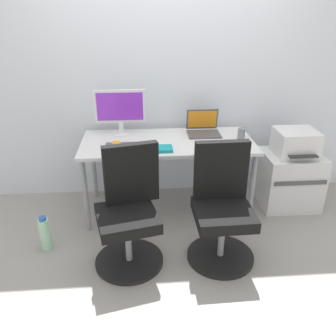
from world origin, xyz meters
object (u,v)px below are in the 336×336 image
printer (296,143)px  open_laptop (203,128)px  desktop_monitor (120,109)px  coffee_mug (117,147)px  office_chair_right (222,209)px  side_cabinet (289,180)px  water_bottle_on_floor (45,234)px  office_chair_left (129,213)px

printer → open_laptop: bearing=167.9°
desktop_monitor → coffee_mug: 0.50m
office_chair_right → printer: office_chair_right is taller
desktop_monitor → open_laptop: (0.79, -0.04, -0.19)m
coffee_mug → office_chair_right: bearing=-30.7°
side_cabinet → water_bottle_on_floor: side_cabinet is taller
water_bottle_on_floor → open_laptop: (1.43, 0.74, 0.63)m
side_cabinet → open_laptop: (-0.86, 0.18, 0.50)m
side_cabinet → coffee_mug: size_ratio=6.08×
printer → desktop_monitor: desktop_monitor is taller
water_bottle_on_floor → desktop_monitor: (0.63, 0.78, 0.83)m
open_laptop → coffee_mug: size_ratio=3.37×
side_cabinet → coffee_mug: bearing=-171.9°
printer → coffee_mug: size_ratio=4.35×
office_chair_right → open_laptop: 0.98m
printer → open_laptop: (-0.86, 0.19, 0.11)m
water_bottle_on_floor → open_laptop: 1.73m
side_cabinet → coffee_mug: coffee_mug is taller
water_bottle_on_floor → coffee_mug: coffee_mug is taller
water_bottle_on_floor → open_laptop: size_ratio=1.00×
desktop_monitor → open_laptop: desktop_monitor is taller
printer → office_chair_right: bearing=-139.8°
desktop_monitor → coffee_mug: (-0.02, -0.46, -0.20)m
office_chair_left → open_laptop: size_ratio=3.03×
desktop_monitor → water_bottle_on_floor: bearing=-129.1°
coffee_mug → desktop_monitor: bearing=87.5°
office_chair_right → open_laptop: size_ratio=3.03×
water_bottle_on_floor → coffee_mug: bearing=27.4°
side_cabinet → water_bottle_on_floor: bearing=-166.4°
side_cabinet → printer: size_ratio=1.40×
water_bottle_on_floor → desktop_monitor: desktop_monitor is taller
printer → open_laptop: 0.89m
printer → desktop_monitor: (-1.66, 0.22, 0.30)m
office_chair_left → office_chair_right: 0.72m
office_chair_left → side_cabinet: bearing=24.7°
printer → open_laptop: size_ratio=1.29×
desktop_monitor → office_chair_right: bearing=-49.8°
desktop_monitor → printer: bearing=-7.7°
side_cabinet → office_chair_right: bearing=-139.7°
desktop_monitor → coffee_mug: bearing=-92.5°
office_chair_right → coffee_mug: size_ratio=10.22×
coffee_mug → office_chair_left: bearing=-78.5°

